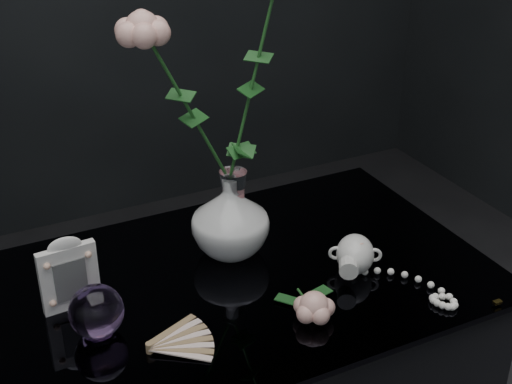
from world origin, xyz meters
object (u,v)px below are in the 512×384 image
paperweight (96,311)px  loose_rose (314,306)px  pearl_jar (355,253)px  picture_frame (68,273)px  vase (230,217)px  wine_glass (234,211)px

paperweight → loose_rose: paperweight is taller
loose_rose → pearl_jar: 0.17m
loose_rose → pearl_jar: (0.14, 0.10, 0.01)m
paperweight → pearl_jar: 0.48m
picture_frame → paperweight: size_ratio=1.55×
paperweight → pearl_jar: (0.48, -0.03, -0.01)m
vase → pearl_jar: vase is taller
vase → pearl_jar: (0.18, -0.16, -0.04)m
paperweight → pearl_jar: size_ratio=0.35×
pearl_jar → picture_frame: bearing=-162.0°
vase → wine_glass: wine_glass is taller
vase → paperweight: size_ratio=1.73×
paperweight → picture_frame: bearing=102.5°
picture_frame → vase: bearing=2.8°
wine_glass → picture_frame: bearing=-172.1°
wine_glass → pearl_jar: size_ratio=0.66×
wine_glass → paperweight: (-0.31, -0.14, -0.04)m
picture_frame → paperweight: (0.02, -0.09, -0.02)m
picture_frame → loose_rose: bearing=-35.3°
wine_glass → picture_frame: 0.33m
vase → loose_rose: (0.04, -0.25, -0.05)m
loose_rose → wine_glass: bearing=112.4°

